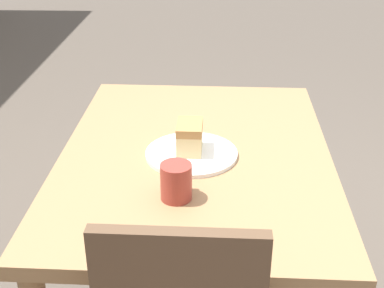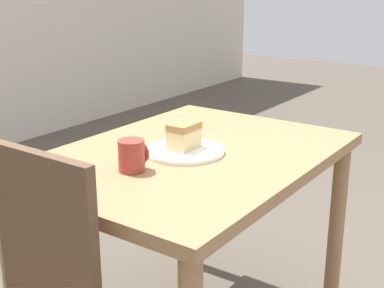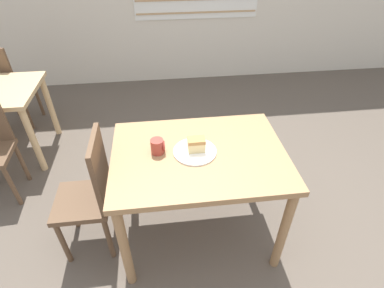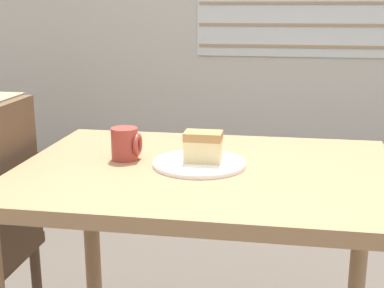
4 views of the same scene
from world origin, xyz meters
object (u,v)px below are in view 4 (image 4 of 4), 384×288
object	(u,v)px
dining_table_near	(207,203)
plate	(199,163)
cake_slice	(203,146)
coffee_mug	(126,144)

from	to	relation	value
dining_table_near	plate	world-z (taller)	plate
cake_slice	coffee_mug	bearing A→B (deg)	175.25
dining_table_near	cake_slice	bearing A→B (deg)	132.90
dining_table_near	cake_slice	size ratio (longest dim) A/B	10.14
dining_table_near	cake_slice	world-z (taller)	cake_slice
cake_slice	plate	bearing A→B (deg)	-149.42
plate	cake_slice	world-z (taller)	cake_slice
plate	cake_slice	distance (m)	0.05
dining_table_near	coffee_mug	distance (m)	0.30
cake_slice	coffee_mug	world-z (taller)	cake_slice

